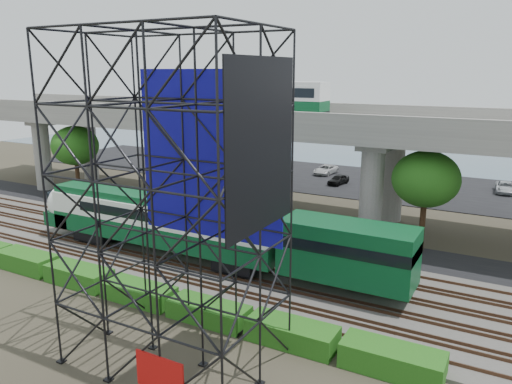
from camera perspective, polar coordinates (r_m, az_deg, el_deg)
The scene contains 13 objects.
ground at distance 34.78m, azimuth -9.69°, elevation -9.06°, with size 140.00×140.00×0.00m, color #474233.
ballast_bed at distance 36.21m, azimuth -7.72°, elevation -7.88°, with size 90.00×12.00×0.20m, color slate.
service_road at distance 42.92m, azimuth -0.97°, elevation -4.36°, with size 90.00×5.00×0.08m, color black.
parking_lot at distance 63.71m, azimuth 9.57°, elevation 1.45°, with size 90.00×18.00×0.08m, color black.
harbor_water at distance 84.48m, azimuth 14.56°, elevation 4.17°, with size 140.00×40.00×0.03m, color #40596A.
rail_tracks at distance 36.14m, azimuth -7.73°, elevation -7.62°, with size 90.00×9.52×0.16m.
commuter_train at distance 35.42m, azimuth -8.16°, elevation -3.62°, with size 29.30×3.06×4.30m.
overpass at distance 46.00m, azimuth 2.30°, elevation 7.28°, with size 80.00×12.00×12.40m.
scaffold_tower at distance 22.49m, azimuth -9.61°, elevation -1.61°, with size 9.36×6.36×15.00m.
hedge_strip at distance 30.98m, azimuth -13.25°, elevation -11.05°, with size 34.60×1.80×1.20m.
trees at distance 48.69m, azimuth -2.47°, elevation 4.50°, with size 40.94×16.94×7.69m.
suv at distance 52.20m, azimuth -16.55°, elevation -0.78°, with size 2.42×5.25×1.46m, color black.
parked_cars at distance 62.96m, azimuth 10.40°, elevation 1.85°, with size 40.24×9.54×1.26m.
Camera 1 is at (20.28, -24.92, 13.33)m, focal length 35.00 mm.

